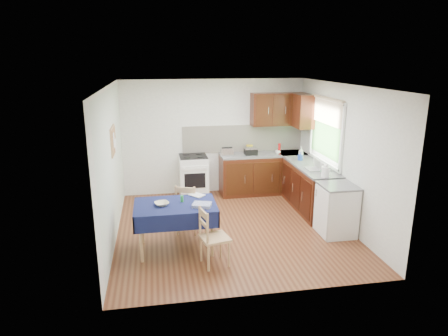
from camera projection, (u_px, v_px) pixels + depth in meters
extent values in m
plane|color=#502715|center=(232.00, 228.00, 7.12)|extent=(4.20, 4.20, 0.00)
cube|color=white|center=(233.00, 85.00, 6.45)|extent=(4.00, 4.20, 0.02)
cube|color=white|center=(214.00, 137.00, 8.78)|extent=(4.00, 0.02, 2.50)
cube|color=white|center=(266.00, 203.00, 4.79)|extent=(4.00, 0.02, 2.50)
cube|color=silver|center=(111.00, 165.00, 6.45)|extent=(0.02, 4.20, 2.50)
cube|color=white|center=(342.00, 155.00, 7.12)|extent=(0.02, 4.20, 2.50)
cube|color=#341509|center=(263.00, 174.00, 8.89)|extent=(1.90, 0.60, 0.86)
cube|color=#341509|center=(310.00, 188.00, 7.90)|extent=(0.60, 1.70, 0.86)
cube|color=slate|center=(263.00, 154.00, 8.77)|extent=(1.90, 0.60, 0.04)
cube|color=slate|center=(311.00, 167.00, 7.78)|extent=(0.60, 1.70, 0.04)
cube|color=slate|center=(292.00, 153.00, 8.88)|extent=(0.60, 0.60, 0.04)
cube|color=white|center=(243.00, 138.00, 8.89)|extent=(2.70, 0.02, 0.60)
cube|color=#341509|center=(279.00, 109.00, 8.69)|extent=(1.20, 0.35, 0.70)
cube|color=#341509|center=(304.00, 111.00, 8.35)|extent=(0.35, 0.50, 0.70)
cube|color=white|center=(194.00, 177.00, 8.62)|extent=(0.60, 0.60, 0.90)
cube|color=black|center=(193.00, 156.00, 8.50)|extent=(0.58, 0.58, 0.02)
cube|color=black|center=(195.00, 181.00, 8.33)|extent=(0.44, 0.01, 0.32)
cube|color=#2E5C26|center=(326.00, 134.00, 7.71)|extent=(0.01, 1.40, 0.85)
cube|color=white|center=(328.00, 101.00, 7.54)|extent=(0.04, 1.48, 0.06)
cube|color=white|center=(323.00, 162.00, 7.86)|extent=(0.04, 1.48, 0.06)
cube|color=tan|center=(326.00, 112.00, 7.59)|extent=(0.02, 1.36, 0.44)
cube|color=white|center=(337.00, 211.00, 6.77)|extent=(0.55, 0.58, 0.85)
cube|color=slate|center=(339.00, 186.00, 6.65)|extent=(0.58, 0.60, 0.03)
cube|color=tan|center=(113.00, 141.00, 6.65)|extent=(0.02, 0.62, 0.47)
cube|color=#9D6742|center=(114.00, 140.00, 6.65)|extent=(0.01, 0.56, 0.41)
cube|color=white|center=(114.00, 140.00, 6.57)|extent=(0.00, 0.18, 0.24)
cube|color=white|center=(116.00, 145.00, 6.79)|extent=(0.00, 0.15, 0.20)
cube|color=#101041|center=(175.00, 205.00, 6.13)|extent=(1.21, 0.81, 0.03)
cube|color=#101041|center=(177.00, 223.00, 5.77)|extent=(1.25, 0.02, 0.26)
cube|color=#101041|center=(174.00, 203.00, 6.56)|extent=(1.25, 0.02, 0.26)
cube|color=#101041|center=(135.00, 215.00, 6.06)|extent=(0.02, 0.85, 0.26)
cube|color=#101041|center=(215.00, 210.00, 6.27)|extent=(0.02, 0.85, 0.26)
cylinder|color=tan|center=(141.00, 239.00, 5.84)|extent=(0.05, 0.05, 0.73)
cylinder|color=tan|center=(212.00, 234.00, 6.01)|extent=(0.05, 0.05, 0.73)
cylinder|color=tan|center=(142.00, 222.00, 6.45)|extent=(0.05, 0.05, 0.73)
cylinder|color=tan|center=(207.00, 218.00, 6.63)|extent=(0.05, 0.05, 0.73)
cube|color=tan|center=(188.00, 209.00, 6.86)|extent=(0.50, 0.50, 0.04)
cube|color=tan|center=(185.00, 194.00, 6.61)|extent=(0.34, 0.15, 0.28)
cylinder|color=tan|center=(200.00, 218.00, 7.04)|extent=(0.03, 0.03, 0.42)
cylinder|color=tan|center=(182.00, 216.00, 7.09)|extent=(0.03, 0.03, 0.42)
cylinder|color=tan|center=(195.00, 225.00, 6.74)|extent=(0.03, 0.03, 0.42)
cylinder|color=tan|center=(177.00, 223.00, 6.79)|extent=(0.03, 0.03, 0.42)
cube|color=tan|center=(215.00, 238.00, 5.77)|extent=(0.47, 0.47, 0.04)
cube|color=tan|center=(204.00, 219.00, 5.62)|extent=(0.10, 0.35, 0.28)
cylinder|color=tan|center=(229.00, 254.00, 5.74)|extent=(0.03, 0.03, 0.42)
cylinder|color=tan|center=(221.00, 245.00, 6.02)|extent=(0.03, 0.03, 0.42)
cylinder|color=tan|center=(208.00, 258.00, 5.62)|extent=(0.03, 0.03, 0.42)
cylinder|color=tan|center=(201.00, 248.00, 5.90)|extent=(0.03, 0.03, 0.42)
cube|color=silver|center=(227.00, 152.00, 8.51)|extent=(0.26, 0.16, 0.18)
cube|color=black|center=(227.00, 147.00, 8.48)|extent=(0.22, 0.02, 0.02)
cube|color=black|center=(251.00, 152.00, 8.66)|extent=(0.27, 0.23, 0.13)
cube|color=silver|center=(251.00, 148.00, 8.64)|extent=(0.27, 0.23, 0.03)
cylinder|color=red|center=(279.00, 149.00, 8.68)|extent=(0.05, 0.05, 0.24)
cube|color=yellow|center=(249.00, 149.00, 8.83)|extent=(0.15, 0.13, 0.17)
cube|color=#96969B|center=(318.00, 169.00, 7.51)|extent=(0.43, 0.33, 0.02)
cylinder|color=white|center=(318.00, 164.00, 7.49)|extent=(0.05, 0.21, 0.20)
cylinder|color=white|center=(325.00, 172.00, 7.04)|extent=(0.14, 0.14, 0.18)
sphere|color=white|center=(326.00, 166.00, 7.01)|extent=(0.09, 0.09, 0.09)
imported|color=white|center=(278.00, 152.00, 8.71)|extent=(0.15, 0.15, 0.09)
imported|color=white|center=(301.00, 153.00, 8.20)|extent=(0.12, 0.12, 0.27)
imported|color=#1E43B1|center=(300.00, 156.00, 8.17)|extent=(0.10, 0.10, 0.17)
imported|color=green|center=(325.00, 169.00, 7.17)|extent=(0.15, 0.15, 0.19)
imported|color=beige|center=(162.00, 204.00, 6.07)|extent=(0.27, 0.27, 0.05)
imported|color=white|center=(193.00, 196.00, 6.44)|extent=(0.29, 0.30, 0.02)
cylinder|color=green|center=(182.00, 199.00, 6.22)|extent=(0.05, 0.05, 0.10)
cube|color=navy|center=(202.00, 205.00, 6.03)|extent=(0.33, 0.29, 0.05)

